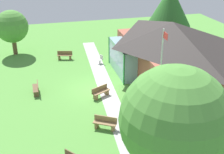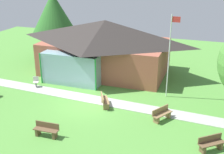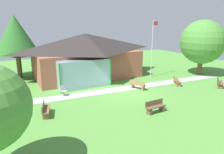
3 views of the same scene
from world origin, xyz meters
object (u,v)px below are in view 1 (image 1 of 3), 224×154
object	(u,v)px
pavilion	(169,48)
tree_behind_pavilion_left	(170,6)
tree_lawn_corner	(12,27)
bench_mid_right	(105,123)
bench_front_center	(36,89)
tree_east_hedge	(175,120)
patio_chair_west	(100,60)
bench_rear_near_path	(101,92)
bench_mid_left	(65,55)
flagpole	(161,72)

from	to	relation	value
pavilion	tree_behind_pavilion_left	world-z (taller)	tree_behind_pavilion_left
tree_lawn_corner	bench_mid_right	bearing A→B (deg)	21.13
bench_front_center	tree_behind_pavilion_left	size ratio (longest dim) A/B	0.22
tree_east_hedge	bench_front_center	bearing A→B (deg)	-152.39
patio_chair_west	tree_behind_pavilion_left	xyz separation A→B (m)	(-2.67, 8.14, 4.23)
patio_chair_west	bench_rear_near_path	bearing A→B (deg)	141.31
tree_east_hedge	patio_chair_west	bearing A→B (deg)	179.25
bench_mid_left	bench_front_center	bearing A→B (deg)	81.33
pavilion	tree_lawn_corner	size ratio (longest dim) A/B	2.58
pavilion	flagpole	world-z (taller)	flagpole
bench_rear_near_path	bench_mid_left	size ratio (longest dim) A/B	0.98
bench_front_center	flagpole	bearing A→B (deg)	-127.94
bench_mid_left	bench_rear_near_path	bearing A→B (deg)	116.89
pavilion	flagpole	distance (m)	7.37
flagpole	bench_mid_left	world-z (taller)	flagpole
bench_mid_right	tree_behind_pavilion_left	bearing A→B (deg)	-96.66
pavilion	bench_front_center	distance (m)	11.55
bench_rear_near_path	bench_mid_right	world-z (taller)	same
flagpole	tree_east_hedge	size ratio (longest dim) A/B	0.99
pavilion	patio_chair_west	world-z (taller)	pavilion
bench_front_center	bench_mid_left	bearing A→B (deg)	-25.31
pavilion	bench_rear_near_path	distance (m)	7.35
bench_rear_near_path	bench_mid_right	distance (m)	4.22
pavilion	tree_east_hedge	world-z (taller)	tree_east_hedge
bench_mid_left	tree_behind_pavilion_left	xyz separation A→B (m)	(-0.64, 11.36, 4.25)
flagpole	bench_rear_near_path	distance (m)	5.79
bench_front_center	bench_mid_left	size ratio (longest dim) A/B	0.97
tree_east_hedge	tree_behind_pavilion_left	xyz separation A→B (m)	(-18.76, 8.35, 0.84)
patio_chair_west	tree_east_hedge	size ratio (longest dim) A/B	0.14
bench_front_center	tree_lawn_corner	size ratio (longest dim) A/B	0.33
bench_rear_near_path	patio_chair_west	bearing A→B (deg)	-130.02
pavilion	tree_east_hedge	size ratio (longest dim) A/B	1.89
flagpole	bench_mid_right	world-z (taller)	flagpole
bench_mid_left	flagpole	bearing A→B (deg)	126.26
pavilion	bench_mid_right	bearing A→B (deg)	-47.46
bench_mid_right	bench_mid_left	bearing A→B (deg)	-54.11
flagpole	bench_front_center	bearing A→B (deg)	-126.40
tree_lawn_corner	bench_front_center	bearing A→B (deg)	11.35
pavilion	tree_behind_pavilion_left	bearing A→B (deg)	156.04
pavilion	patio_chair_west	xyz separation A→B (m)	(-4.03, -5.16, -2.07)
bench_mid_right	patio_chair_west	distance (m)	10.89
tree_lawn_corner	tree_east_hedge	distance (m)	22.41
flagpole	tree_behind_pavilion_left	xyz separation A→B (m)	(-13.09, 6.54, 1.25)
tree_behind_pavilion_left	patio_chair_west	bearing A→B (deg)	-71.84
flagpole	bench_mid_left	bearing A→B (deg)	-158.84
bench_mid_right	tree_lawn_corner	distance (m)	16.86
flagpole	tree_behind_pavilion_left	size ratio (longest dim) A/B	0.92
pavilion	tree_lawn_corner	bearing A→B (deg)	-123.86
flagpole	tree_east_hedge	world-z (taller)	tree_east_hedge
pavilion	bench_mid_left	size ratio (longest dim) A/B	7.63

